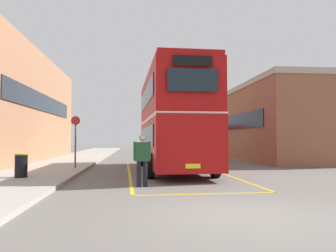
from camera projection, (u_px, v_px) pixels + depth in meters
name	position (u px, v px, depth m)	size (l,w,h in m)	color
ground_plane	(168.00, 163.00, 21.23)	(135.60, 135.60, 0.00)	#66605B
sidewalk_left	(72.00, 160.00, 22.98)	(4.00, 57.60, 0.14)	#A39E93
depot_building_right	(275.00, 123.00, 25.52)	(6.21, 14.60, 5.52)	brown
double_decker_bus	(172.00, 120.00, 16.39)	(3.14, 10.05, 4.75)	black
single_deck_bus	(180.00, 138.00, 37.38)	(3.05, 9.19, 3.02)	black
pedestrian_boarding	(142.00, 156.00, 10.87)	(0.57, 0.30, 1.71)	black
litter_bin	(21.00, 166.00, 12.28)	(0.47, 0.47, 0.87)	black
bus_stop_sign	(75.00, 136.00, 16.43)	(0.44, 0.08, 2.55)	#4C4C51
bay_marking_yellow	(178.00, 175.00, 14.41)	(4.66, 12.10, 0.01)	gold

